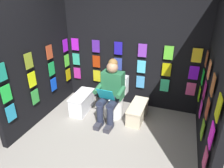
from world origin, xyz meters
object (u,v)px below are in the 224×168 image
object	(u,v)px
toilet	(115,99)
comic_longbox_near	(137,112)
comic_longbox_far	(82,102)
person_reading	(111,91)

from	to	relation	value
toilet	comic_longbox_near	world-z (taller)	toilet
comic_longbox_far	comic_longbox_near	bearing A→B (deg)	-177.91
toilet	comic_longbox_far	world-z (taller)	toilet
toilet	person_reading	size ratio (longest dim) A/B	0.65
toilet	comic_longbox_near	size ratio (longest dim) A/B	1.09
person_reading	comic_longbox_near	xyz separation A→B (m)	(-0.49, -0.18, -0.44)
comic_longbox_near	comic_longbox_far	world-z (taller)	comic_longbox_far
comic_longbox_near	comic_longbox_far	xyz separation A→B (m)	(1.15, 0.09, 0.03)
toilet	comic_longbox_near	bearing A→B (deg)	177.48
comic_longbox_far	toilet	bearing A→B (deg)	-171.20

